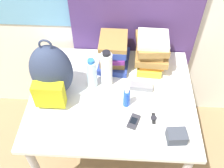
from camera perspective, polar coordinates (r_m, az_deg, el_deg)
name	(u,v)px	position (r m, az deg, el deg)	size (l,w,h in m)	color
desk	(112,103)	(1.77, 0.00, -4.11)	(1.05, 0.88, 0.73)	silver
backpack	(51,73)	(1.62, -13.08, 2.29)	(0.26, 0.26, 0.43)	#2D3851
book_stack_left	(113,52)	(1.83, 0.30, 6.89)	(0.23, 0.30, 0.22)	navy
book_stack_center	(151,52)	(1.82, 8.54, 6.98)	(0.24, 0.28, 0.25)	yellow
water_bottle	(92,74)	(1.67, -4.42, 2.22)	(0.06, 0.06, 0.23)	silver
sports_bottle	(107,69)	(1.67, -1.19, 3.26)	(0.07, 0.07, 0.27)	white
sunscreen_bottle	(127,98)	(1.59, 3.19, -3.03)	(0.04, 0.04, 0.15)	blue
cell_phone	(134,121)	(1.57, 4.72, -8.12)	(0.09, 0.12, 0.02)	#2D2D33
sunglasses_case	(141,87)	(1.73, 6.38, -0.56)	(0.15, 0.07, 0.04)	gray
camera_pouch	(177,136)	(1.52, 13.88, -10.98)	(0.12, 0.10, 0.06)	#383D47
wristwatch	(154,118)	(1.60, 9.06, -7.35)	(0.04, 0.08, 0.01)	black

